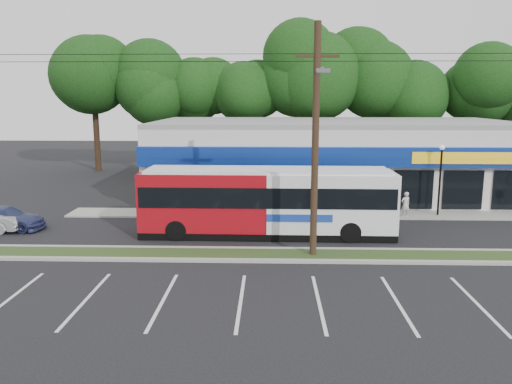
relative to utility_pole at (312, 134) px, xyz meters
The scene contains 14 objects.
ground 6.18m from the utility_pole, 161.89° to the right, with size 120.00×120.00×0.00m, color black.
grass_strip 6.06m from the utility_pole, behind, with size 40.00×1.60×0.12m, color #273B18.
curb_south 6.10m from the utility_pole, 164.67° to the right, with size 40.00×0.25×0.14m, color #9E9E93.
curb_north 6.12m from the utility_pole, 161.93° to the left, with size 40.00×0.25×0.14m, color #9E9E93.
sidewalk 9.93m from the utility_pole, 74.97° to the left, with size 32.00×2.20×0.10m, color #9E9E93.
strip_mall 15.47m from the utility_pole, 79.90° to the left, with size 25.00×12.55×5.30m.
utility_pole is the anchor object (origin of this frame).
lamp_post 11.67m from the utility_pole, 43.95° to the left, with size 0.30×0.30×4.25m.
tree_line 25.28m from the utility_pole, 87.33° to the left, with size 46.76×6.76×11.83m.
metrobus 5.41m from the utility_pole, 117.80° to the left, with size 12.79×2.84×3.43m.
car_dark 8.23m from the utility_pole, 80.01° to the left, with size 1.62×4.02×1.37m, color black.
car_blue 17.07m from the utility_pole, 165.28° to the left, with size 1.74×4.28×1.24m, color navy.
pedestrian_a 10.82m from the utility_pole, 50.84° to the left, with size 0.56×0.37×1.53m, color beige.
pedestrian_b 9.06m from the utility_pole, 76.31° to the left, with size 0.77×0.60×1.59m, color #B4AAA2.
Camera 1 is at (1.12, -20.21, 6.95)m, focal length 35.00 mm.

